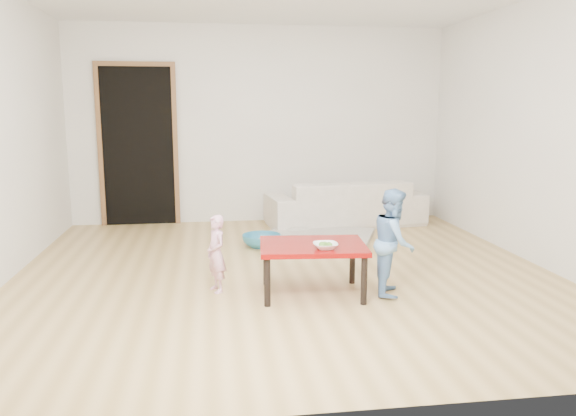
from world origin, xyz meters
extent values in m
cube|color=#A98748|center=(0.00, 0.00, 0.00)|extent=(5.00, 5.00, 0.01)
cube|color=white|center=(0.00, 2.50, 1.30)|extent=(5.00, 0.02, 2.60)
cube|color=white|center=(2.50, 0.00, 1.30)|extent=(0.02, 5.00, 2.60)
imported|color=silver|center=(1.08, 2.05, 0.30)|extent=(2.12, 1.03, 0.60)
cube|color=orange|center=(0.81, 1.91, 0.45)|extent=(0.51, 0.48, 0.11)
imported|color=white|center=(0.21, -0.84, 0.45)|extent=(0.20, 0.20, 0.05)
imported|color=#D05F8E|center=(-0.65, -0.48, 0.33)|extent=(0.24, 0.28, 0.66)
imported|color=#5CA3D7|center=(0.81, -0.74, 0.44)|extent=(0.46, 0.52, 0.88)
imported|color=teal|center=(-0.13, 1.01, 0.07)|extent=(0.44, 0.44, 0.14)
camera|label=1|loc=(-0.68, -5.07, 1.53)|focal=35.00mm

